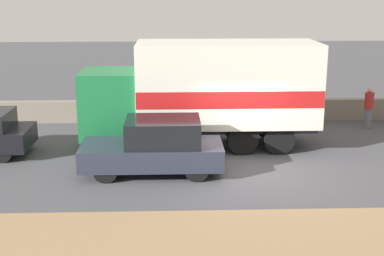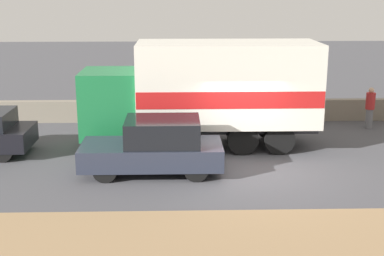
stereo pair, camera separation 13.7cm
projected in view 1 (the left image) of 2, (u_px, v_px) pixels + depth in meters
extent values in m
plane|color=#47474C|center=(248.00, 171.00, 16.02)|extent=(80.00, 80.00, 0.00)
cube|color=#937551|center=(282.00, 253.00, 11.00)|extent=(60.00, 4.38, 0.04)
cube|color=gray|center=(227.00, 110.00, 21.93)|extent=(60.00, 0.35, 0.87)
cube|color=#196B38|center=(110.00, 103.00, 17.94)|extent=(1.86, 2.18, 2.20)
cube|color=black|center=(82.00, 90.00, 17.80)|extent=(0.06, 1.85, 0.97)
cube|color=#2D2D33|center=(226.00, 126.00, 18.29)|extent=(6.00, 1.36, 0.25)
cube|color=silver|center=(227.00, 83.00, 17.91)|extent=(6.00, 2.47, 2.72)
cube|color=red|center=(227.00, 93.00, 18.00)|extent=(5.97, 2.49, 0.54)
cylinder|color=black|center=(108.00, 141.00, 17.32)|extent=(1.01, 0.28, 1.01)
cylinder|color=black|center=(114.00, 126.00, 19.10)|extent=(1.01, 0.28, 1.01)
cylinder|color=black|center=(279.00, 139.00, 17.52)|extent=(1.01, 0.28, 1.01)
cylinder|color=black|center=(269.00, 125.00, 19.30)|extent=(1.01, 0.28, 1.01)
cylinder|color=black|center=(243.00, 139.00, 17.48)|extent=(1.01, 0.28, 1.01)
cylinder|color=black|center=(236.00, 125.00, 19.25)|extent=(1.01, 0.28, 1.01)
cube|color=#282D3D|center=(152.00, 154.00, 15.69)|extent=(4.13, 1.79, 0.64)
cube|color=black|center=(163.00, 131.00, 15.53)|extent=(2.15, 1.65, 0.74)
cylinder|color=black|center=(105.00, 171.00, 14.95)|extent=(0.69, 0.20, 0.69)
cylinder|color=black|center=(111.00, 154.00, 16.45)|extent=(0.69, 0.20, 0.69)
cylinder|color=black|center=(197.00, 170.00, 15.05)|extent=(0.69, 0.20, 0.69)
cylinder|color=black|center=(194.00, 153.00, 16.55)|extent=(0.69, 0.20, 0.69)
cylinder|color=black|center=(1.00, 151.00, 16.68)|extent=(0.71, 0.20, 0.71)
cylinder|color=black|center=(16.00, 138.00, 18.23)|extent=(0.71, 0.20, 0.71)
cylinder|color=slate|center=(368.00, 118.00, 20.82)|extent=(0.27, 0.27, 0.77)
cylinder|color=#B22626|center=(369.00, 101.00, 20.64)|extent=(0.35, 0.35, 0.64)
sphere|color=tan|center=(370.00, 90.00, 20.54)|extent=(0.21, 0.21, 0.21)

